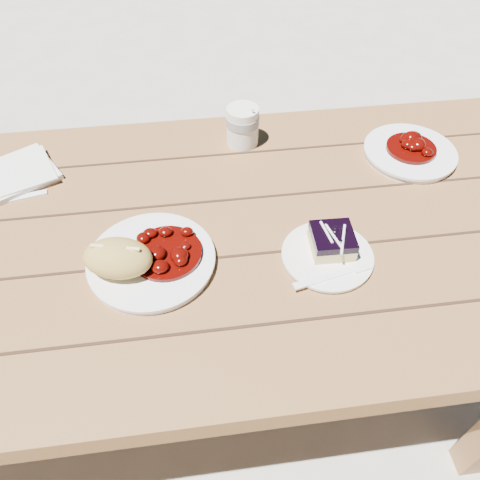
{
  "coord_description": "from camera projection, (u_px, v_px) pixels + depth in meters",
  "views": [
    {
      "loc": [
        0.17,
        -0.66,
        1.45
      ],
      "look_at": [
        0.25,
        -0.09,
        0.81
      ],
      "focal_mm": 35.0,
      "sensor_mm": 36.0,
      "label": 1
    }
  ],
  "objects": [
    {
      "name": "second_plate",
      "position": [
        410.0,
        153.0,
        1.12
      ],
      "size": [
        0.21,
        0.21,
        0.02
      ],
      "primitive_type": "cylinder",
      "color": "white",
      "rests_on": "picnic_table"
    },
    {
      "name": "fork_table",
      "position": [
        17.0,
        198.0,
        1.02
      ],
      "size": [
        0.16,
        0.06,
        0.0
      ],
      "primitive_type": null,
      "rotation": [
        0.0,
        0.0,
        1.77
      ],
      "color": "white",
      "rests_on": "picnic_table"
    },
    {
      "name": "napkin_stack",
      "position": [
        19.0,
        173.0,
        1.07
      ],
      "size": [
        0.21,
        0.21,
        0.01
      ],
      "primitive_type": "cube",
      "rotation": [
        0.0,
        0.0,
        0.53
      ],
      "color": "white",
      "rests_on": "picnic_table"
    },
    {
      "name": "main_plate",
      "position": [
        152.0,
        261.0,
        0.89
      ],
      "size": [
        0.24,
        0.24,
        0.02
      ],
      "primitive_type": "cylinder",
      "color": "white",
      "rests_on": "picnic_table"
    },
    {
      "name": "fork_dessert",
      "position": [
        325.0,
        277.0,
        0.86
      ],
      "size": [
        0.16,
        0.06,
        0.0
      ],
      "primitive_type": null,
      "rotation": [
        0.0,
        0.0,
        -1.35
      ],
      "color": "white",
      "rests_on": "dessert_plate"
    },
    {
      "name": "ground",
      "position": [
        160.0,
        394.0,
        1.5
      ],
      "size": [
        60.0,
        60.0,
        0.0
      ],
      "primitive_type": "plane",
      "color": "#B0AA9F",
      "rests_on": "ground"
    },
    {
      "name": "picnic_table",
      "position": [
        128.0,
        285.0,
        1.06
      ],
      "size": [
        2.0,
        1.55,
        0.75
      ],
      "color": "brown",
      "rests_on": "ground"
    },
    {
      "name": "dessert_plate",
      "position": [
        327.0,
        256.0,
        0.9
      ],
      "size": [
        0.17,
        0.17,
        0.01
      ],
      "primitive_type": "cylinder",
      "color": "white",
      "rests_on": "picnic_table"
    },
    {
      "name": "goulash_stew",
      "position": [
        166.0,
        247.0,
        0.88
      ],
      "size": [
        0.14,
        0.14,
        0.04
      ],
      "primitive_type": null,
      "color": "#450502",
      "rests_on": "main_plate"
    },
    {
      "name": "coffee_cup",
      "position": [
        243.0,
        126.0,
        1.12
      ],
      "size": [
        0.08,
        0.08,
        0.1
      ],
      "primitive_type": "cylinder",
      "color": "white",
      "rests_on": "picnic_table"
    },
    {
      "name": "bread_roll",
      "position": [
        118.0,
        258.0,
        0.84
      ],
      "size": [
        0.14,
        0.11,
        0.07
      ],
      "primitive_type": "ellipsoid",
      "rotation": [
        0.0,
        0.0,
        -0.24
      ],
      "color": "tan",
      "rests_on": "main_plate"
    },
    {
      "name": "second_stew",
      "position": [
        413.0,
        143.0,
        1.09
      ],
      "size": [
        0.12,
        0.12,
        0.04
      ],
      "primitive_type": null,
      "color": "#450502",
      "rests_on": "second_plate"
    },
    {
      "name": "blueberry_cake",
      "position": [
        332.0,
        241.0,
        0.9
      ],
      "size": [
        0.08,
        0.08,
        0.05
      ],
      "rotation": [
        0.0,
        0.0,
        -0.03
      ],
      "color": "#E8CB7E",
      "rests_on": "dessert_plate"
    }
  ]
}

